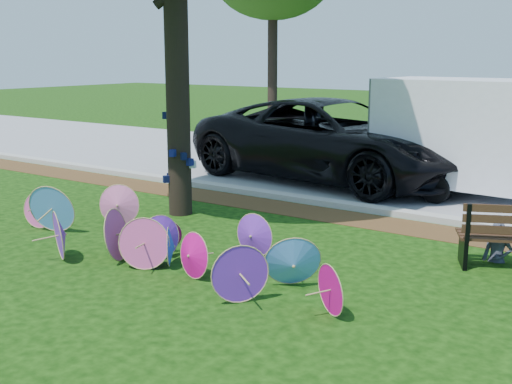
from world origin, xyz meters
TOP-DOWN VIEW (x-y plane):
  - ground at (0.00, 0.00)m, footprint 90.00×90.00m
  - mulch_strip at (0.00, 4.50)m, footprint 90.00×1.00m
  - curb at (0.00, 5.20)m, footprint 90.00×0.30m
  - street at (0.00, 9.35)m, footprint 90.00×8.00m
  - parasol_pile at (-0.51, 0.64)m, footprint 6.72×2.32m
  - black_van at (-1.15, 7.63)m, footprint 7.37×4.10m
  - cargo_trailer at (1.82, 7.62)m, footprint 3.23×2.15m
  - person_left at (3.81, 3.44)m, footprint 0.45×0.33m

SIDE VIEW (x-z plane):
  - ground at x=0.00m, z-range 0.00..0.00m
  - mulch_strip at x=0.00m, z-range 0.00..0.01m
  - street at x=0.00m, z-range 0.00..0.01m
  - curb at x=0.00m, z-range 0.00..0.12m
  - parasol_pile at x=-0.51m, z-range -0.07..0.80m
  - person_left at x=3.81m, z-range 0.00..1.16m
  - black_van at x=-1.15m, z-range 0.00..1.95m
  - cargo_trailer at x=1.82m, z-range 0.00..2.79m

